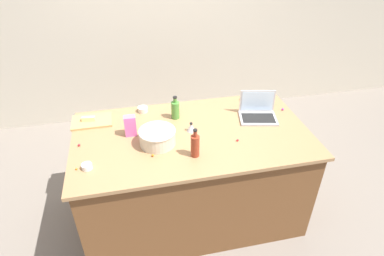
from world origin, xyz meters
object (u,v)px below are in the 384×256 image
(laptop, at_px, (258,112))
(butter_stick_left, at_px, (88,119))
(bottle_soy, at_px, (195,145))
(candy_bag, at_px, (130,126))
(mixing_bowl_large, at_px, (157,137))
(ramekin_small, at_px, (87,166))
(cutting_board, at_px, (92,121))
(bottle_olive, at_px, (175,110))
(kitchen_timer, at_px, (191,127))
(ramekin_medium, at_px, (143,109))

(laptop, height_order, butter_stick_left, laptop)
(bottle_soy, relative_size, candy_bag, 1.34)
(mixing_bowl_large, xyz_separation_m, butter_stick_left, (-0.53, 0.42, -0.03))
(butter_stick_left, height_order, ramekin_small, butter_stick_left)
(laptop, relative_size, bottle_soy, 1.53)
(cutting_board, distance_m, candy_bag, 0.41)
(bottle_olive, height_order, kitchen_timer, bottle_olive)
(laptop, xyz_separation_m, ramekin_small, (-1.41, -0.39, -0.03))
(bottle_olive, xyz_separation_m, butter_stick_left, (-0.73, 0.08, -0.05))
(laptop, distance_m, bottle_soy, 0.76)
(ramekin_small, bearing_deg, bottle_olive, 36.38)
(candy_bag, bearing_deg, mixing_bowl_large, -40.64)
(ramekin_medium, bearing_deg, mixing_bowl_large, -82.23)
(cutting_board, height_order, ramekin_medium, ramekin_medium)
(mixing_bowl_large, bearing_deg, kitchen_timer, 21.66)
(laptop, height_order, mixing_bowl_large, laptop)
(butter_stick_left, height_order, ramekin_medium, butter_stick_left)
(laptop, relative_size, bottle_olive, 1.71)
(bottle_soy, bearing_deg, butter_stick_left, 141.20)
(ramekin_medium, relative_size, candy_bag, 0.52)
(mixing_bowl_large, xyz_separation_m, bottle_soy, (0.25, -0.20, 0.03))
(bottle_soy, bearing_deg, ramekin_medium, 114.14)
(mixing_bowl_large, distance_m, ramekin_medium, 0.51)
(ramekin_medium, bearing_deg, butter_stick_left, -169.95)
(cutting_board, relative_size, ramekin_small, 4.51)
(ramekin_medium, bearing_deg, kitchen_timer, -47.61)
(candy_bag, bearing_deg, ramekin_medium, 70.28)
(cutting_board, bearing_deg, candy_bag, -39.56)
(cutting_board, xyz_separation_m, candy_bag, (0.31, -0.26, 0.08))
(candy_bag, bearing_deg, laptop, 2.06)
(bottle_soy, relative_size, cutting_board, 0.69)
(butter_stick_left, bearing_deg, kitchen_timer, -20.73)
(butter_stick_left, bearing_deg, mixing_bowl_large, -38.66)
(laptop, height_order, candy_bag, laptop)
(bottle_olive, xyz_separation_m, kitchen_timer, (0.09, -0.23, -0.05))
(bottle_soy, xyz_separation_m, bottle_olive, (-0.05, 0.54, -0.01))
(laptop, relative_size, butter_stick_left, 3.19)
(kitchen_timer, bearing_deg, ramekin_small, -159.61)
(bottle_soy, height_order, cutting_board, bottle_soy)
(laptop, height_order, kitchen_timer, laptop)
(bottle_olive, xyz_separation_m, cutting_board, (-0.70, 0.08, -0.07))
(bottle_soy, relative_size, ramekin_small, 3.12)
(butter_stick_left, bearing_deg, candy_bag, -37.48)
(mixing_bowl_large, distance_m, ramekin_small, 0.55)
(kitchen_timer, bearing_deg, cutting_board, 158.70)
(mixing_bowl_large, relative_size, bottle_soy, 1.24)
(laptop, xyz_separation_m, kitchen_timer, (-0.60, -0.09, -0.01))
(ramekin_small, bearing_deg, laptop, 15.39)
(ramekin_small, bearing_deg, candy_bag, 47.15)
(cutting_board, xyz_separation_m, ramekin_medium, (0.44, 0.08, 0.01))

